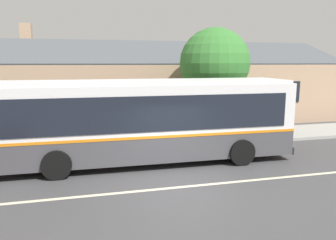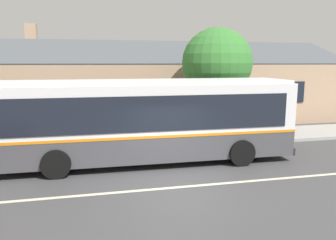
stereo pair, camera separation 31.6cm
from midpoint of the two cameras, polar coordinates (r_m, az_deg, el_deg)
ground_plane at (r=10.48m, az=2.71°, el=-11.63°), size 300.00×300.00×0.00m
sidewalk_far at (r=16.06m, az=-2.99°, el=-3.65°), size 60.00×3.00×0.15m
lane_divider_stripe at (r=10.48m, az=2.71°, el=-11.61°), size 60.00×0.16×0.01m
community_building at (r=23.09m, az=-4.38°, el=5.30°), size 26.48×9.51×6.37m
transit_bus at (r=12.63m, az=-3.49°, el=0.21°), size 11.56×2.88×3.19m
street_tree_primary at (r=17.24m, az=9.05°, el=9.68°), size 3.60×3.60×5.63m
bus_stop_sign at (r=17.26m, az=19.93°, el=2.00°), size 0.36×0.07×2.40m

